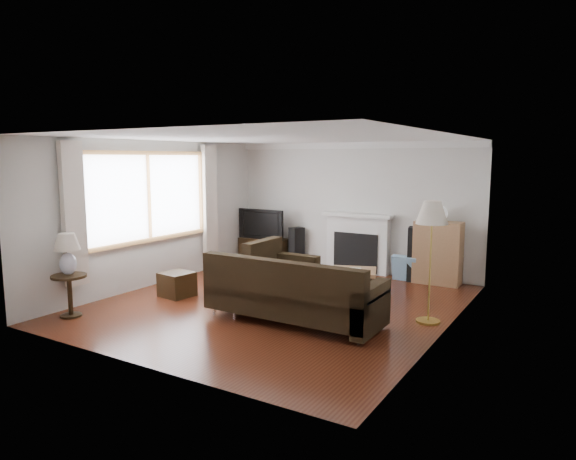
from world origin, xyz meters
The scene contains 17 objects.
room centered at (0.00, 0.00, 1.25)m, with size 5.10×5.60×2.54m.
window centered at (-2.45, -0.20, 1.55)m, with size 0.12×2.74×1.54m, color olive.
curtain_near centered at (-2.40, -1.72, 1.40)m, with size 0.10×0.35×2.10m, color beige.
curtain_far centered at (-2.40, 1.32, 1.40)m, with size 0.10×0.35×2.10m, color beige.
fireplace centered at (0.15, 2.64, 0.57)m, with size 1.40×0.26×1.15m, color white.
tv_stand centered at (-1.91, 2.49, 0.26)m, with size 1.04×0.47×0.52m, color black.
television centered at (-1.91, 2.49, 0.83)m, with size 1.08×0.14×0.62m, color black.
speaker_left centered at (-1.15, 2.55, 0.40)m, with size 0.22×0.26×0.79m, color black.
speaker_right centered at (1.34, 2.53, 0.49)m, with size 0.27×0.33×0.98m, color black.
bookshelf centered at (1.73, 2.53, 0.55)m, with size 0.80×0.38×1.11m, color #986C46.
globe_lamp centered at (1.73, 2.53, 1.24)m, with size 0.28×0.28×0.28m, color white.
sectional_sofa centered at (0.64, -0.60, 0.42)m, with size 2.61×1.90×0.84m, color black.
coffee_table centered at (0.62, 0.83, 0.23)m, with size 1.16×0.64×0.46m, color #9D734B.
footstool centered at (-1.62, -0.47, 0.19)m, with size 0.46×0.46×0.39m, color black.
floor_lamp centered at (2.22, 0.30, 0.82)m, with size 0.42×0.42×1.65m, color #A68939.
side_table centered at (-2.15, -2.04, 0.30)m, with size 0.48×0.48×0.60m, color black.
table_lamp centered at (-2.15, -2.04, 0.88)m, with size 0.36×0.36×0.58m, color silver.
Camera 1 is at (4.06, -6.41, 2.21)m, focal length 32.00 mm.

